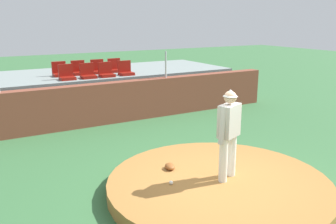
{
  "coord_description": "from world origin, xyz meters",
  "views": [
    {
      "loc": [
        -4.02,
        -5.04,
        3.24
      ],
      "look_at": [
        0.0,
        1.95,
        1.15
      ],
      "focal_mm": 38.59,
      "sensor_mm": 36.0,
      "label": 1
    }
  ],
  "objects_px": {
    "stadium_chair_1": "(88,73)",
    "stadium_chair_6": "(98,69)",
    "stadium_chair_2": "(106,72)",
    "stadium_chair_4": "(60,72)",
    "fielding_glove": "(170,166)",
    "stadium_chair_0": "(67,75)",
    "baseball": "(171,183)",
    "pitcher": "(229,128)",
    "stadium_chair_5": "(79,70)",
    "stadium_chair_3": "(125,71)",
    "stadium_chair_7": "(115,68)"
  },
  "relations": [
    {
      "from": "stadium_chair_4",
      "to": "stadium_chair_7",
      "type": "relative_size",
      "value": 1.0
    },
    {
      "from": "stadium_chair_6",
      "to": "stadium_chair_5",
      "type": "bearing_deg",
      "value": -2.09
    },
    {
      "from": "stadium_chair_0",
      "to": "fielding_glove",
      "type": "bearing_deg",
      "value": 94.49
    },
    {
      "from": "stadium_chair_7",
      "to": "stadium_chair_6",
      "type": "bearing_deg",
      "value": 2.09
    },
    {
      "from": "pitcher",
      "to": "stadium_chair_6",
      "type": "height_order",
      "value": "pitcher"
    },
    {
      "from": "pitcher",
      "to": "stadium_chair_0",
      "type": "bearing_deg",
      "value": 76.46
    },
    {
      "from": "stadium_chair_2",
      "to": "stadium_chair_7",
      "type": "height_order",
      "value": "same"
    },
    {
      "from": "stadium_chair_5",
      "to": "stadium_chair_7",
      "type": "height_order",
      "value": "same"
    },
    {
      "from": "stadium_chair_1",
      "to": "stadium_chair_3",
      "type": "relative_size",
      "value": 1.0
    },
    {
      "from": "fielding_glove",
      "to": "stadium_chair_7",
      "type": "xyz_separation_m",
      "value": [
        1.59,
        6.87,
        1.14
      ]
    },
    {
      "from": "pitcher",
      "to": "stadium_chair_1",
      "type": "xyz_separation_m",
      "value": [
        -0.5,
        6.87,
        0.18
      ]
    },
    {
      "from": "pitcher",
      "to": "stadium_chair_6",
      "type": "relative_size",
      "value": 3.49
    },
    {
      "from": "stadium_chair_3",
      "to": "stadium_chair_5",
      "type": "xyz_separation_m",
      "value": [
        -1.43,
        0.91,
        0.0
      ]
    },
    {
      "from": "pitcher",
      "to": "stadium_chair_3",
      "type": "bearing_deg",
      "value": 59.22
    },
    {
      "from": "stadium_chair_3",
      "to": "stadium_chair_7",
      "type": "height_order",
      "value": "same"
    },
    {
      "from": "stadium_chair_1",
      "to": "stadium_chair_6",
      "type": "bearing_deg",
      "value": -127.1
    },
    {
      "from": "pitcher",
      "to": "stadium_chair_5",
      "type": "relative_size",
      "value": 3.49
    },
    {
      "from": "stadium_chair_3",
      "to": "stadium_chair_6",
      "type": "distance_m",
      "value": 1.13
    },
    {
      "from": "stadium_chair_4",
      "to": "stadium_chair_6",
      "type": "distance_m",
      "value": 1.39
    },
    {
      "from": "stadium_chair_4",
      "to": "stadium_chair_7",
      "type": "xyz_separation_m",
      "value": [
        2.07,
        0.0,
        0.0
      ]
    },
    {
      "from": "stadium_chair_5",
      "to": "stadium_chair_6",
      "type": "height_order",
      "value": "same"
    },
    {
      "from": "stadium_chair_4",
      "to": "pitcher",
      "type": "bearing_deg",
      "value": 98.86
    },
    {
      "from": "baseball",
      "to": "stadium_chair_2",
      "type": "xyz_separation_m",
      "value": [
        1.22,
        6.56,
        1.16
      ]
    },
    {
      "from": "stadium_chair_1",
      "to": "stadium_chair_5",
      "type": "distance_m",
      "value": 0.93
    },
    {
      "from": "fielding_glove",
      "to": "stadium_chair_0",
      "type": "relative_size",
      "value": 0.6
    },
    {
      "from": "fielding_glove",
      "to": "stadium_chair_5",
      "type": "distance_m",
      "value": 6.97
    },
    {
      "from": "pitcher",
      "to": "stadium_chair_2",
      "type": "bearing_deg",
      "value": 65.35
    },
    {
      "from": "fielding_glove",
      "to": "stadium_chair_0",
      "type": "distance_m",
      "value": 6.11
    },
    {
      "from": "pitcher",
      "to": "stadium_chair_1",
      "type": "relative_size",
      "value": 3.49
    },
    {
      "from": "fielding_glove",
      "to": "stadium_chair_2",
      "type": "relative_size",
      "value": 0.6
    },
    {
      "from": "pitcher",
      "to": "baseball",
      "type": "height_order",
      "value": "pitcher"
    },
    {
      "from": "stadium_chair_2",
      "to": "stadium_chair_7",
      "type": "distance_m",
      "value": 1.18
    },
    {
      "from": "stadium_chair_4",
      "to": "stadium_chair_6",
      "type": "bearing_deg",
      "value": 179.1
    },
    {
      "from": "stadium_chair_3",
      "to": "stadium_chair_7",
      "type": "xyz_separation_m",
      "value": [
        -0.03,
        0.91,
        0.0
      ]
    },
    {
      "from": "baseball",
      "to": "stadium_chair_1",
      "type": "distance_m",
      "value": 6.71
    },
    {
      "from": "stadium_chair_0",
      "to": "stadium_chair_6",
      "type": "bearing_deg",
      "value": -147.96
    },
    {
      "from": "stadium_chair_7",
      "to": "stadium_chair_5",
      "type": "bearing_deg",
      "value": -0.06
    },
    {
      "from": "fielding_glove",
      "to": "stadium_chair_2",
      "type": "xyz_separation_m",
      "value": [
        0.88,
        5.93,
        1.14
      ]
    },
    {
      "from": "stadium_chair_0",
      "to": "stadium_chair_4",
      "type": "xyz_separation_m",
      "value": [
        -0.01,
        0.89,
        0.0
      ]
    },
    {
      "from": "pitcher",
      "to": "stadium_chair_4",
      "type": "height_order",
      "value": "pitcher"
    },
    {
      "from": "baseball",
      "to": "stadium_chair_6",
      "type": "distance_m",
      "value": 7.67
    },
    {
      "from": "pitcher",
      "to": "stadium_chair_5",
      "type": "xyz_separation_m",
      "value": [
        -0.54,
        7.8,
        0.18
      ]
    },
    {
      "from": "stadium_chair_2",
      "to": "stadium_chair_4",
      "type": "height_order",
      "value": "same"
    },
    {
      "from": "baseball",
      "to": "fielding_glove",
      "type": "xyz_separation_m",
      "value": [
        0.34,
        0.63,
        0.02
      ]
    },
    {
      "from": "pitcher",
      "to": "stadium_chair_5",
      "type": "height_order",
      "value": "pitcher"
    },
    {
      "from": "stadium_chair_0",
      "to": "stadium_chair_5",
      "type": "height_order",
      "value": "same"
    },
    {
      "from": "fielding_glove",
      "to": "stadium_chair_3",
      "type": "distance_m",
      "value": 6.29
    },
    {
      "from": "pitcher",
      "to": "stadium_chair_4",
      "type": "relative_size",
      "value": 3.49
    },
    {
      "from": "fielding_glove",
      "to": "stadium_chair_3",
      "type": "height_order",
      "value": "stadium_chair_3"
    },
    {
      "from": "stadium_chair_2",
      "to": "stadium_chair_6",
      "type": "xyz_separation_m",
      "value": [
        0.03,
        0.92,
        0.0
      ]
    }
  ]
}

